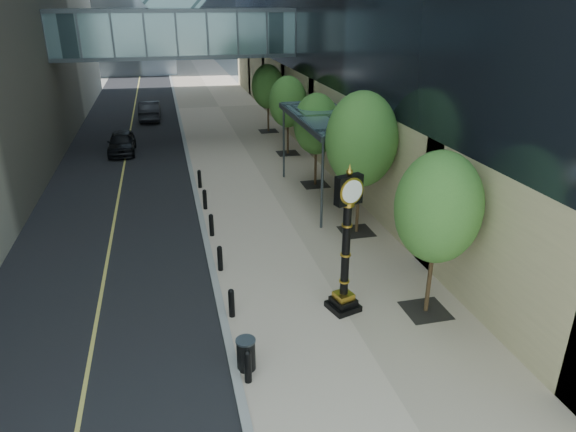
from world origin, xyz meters
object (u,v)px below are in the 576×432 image
object	(u,v)px
street_clock	(346,252)
pedestrian	(342,185)
trash_bin	(246,355)
car_near	(122,142)
car_far	(150,110)

from	to	relation	value
street_clock	pedestrian	bearing A→B (deg)	55.02
trash_bin	car_near	world-z (taller)	car_near
street_clock	car_near	size ratio (longest dim) A/B	1.15
street_clock	trash_bin	bearing A→B (deg)	-164.97
pedestrian	street_clock	bearing A→B (deg)	65.12
car_near	car_far	bearing A→B (deg)	80.27
pedestrian	car_far	bearing A→B (deg)	-73.25
street_clock	car_near	world-z (taller)	street_clock
car_near	car_far	size ratio (longest dim) A/B	0.88
car_far	car_near	bearing A→B (deg)	81.95
car_far	street_clock	bearing A→B (deg)	103.11
trash_bin	pedestrian	world-z (taller)	pedestrian
trash_bin	pedestrian	bearing A→B (deg)	59.64
street_clock	trash_bin	xyz separation A→B (m)	(-3.62, -2.20, -1.67)
trash_bin	car_far	size ratio (longest dim) A/B	0.19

